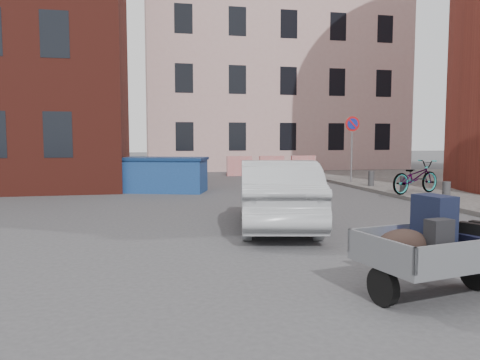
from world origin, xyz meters
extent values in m
plane|color=#38383A|center=(0.00, 0.00, 0.00)|extent=(120.00, 120.00, 0.00)
cube|color=#CAA09B|center=(6.00, 22.00, 7.00)|extent=(16.00, 8.00, 14.00)
cylinder|color=gray|center=(6.00, 9.50, 1.42)|extent=(0.07, 0.07, 2.60)
cylinder|color=red|center=(6.00, 9.48, 2.47)|extent=(0.60, 0.03, 0.60)
cylinder|color=navy|center=(6.00, 9.46, 2.47)|extent=(0.44, 0.03, 0.44)
cylinder|color=#3A3A3D|center=(6.00, 3.40, 0.40)|extent=(0.22, 0.22, 0.55)
cylinder|color=#3A3A3D|center=(6.00, 5.60, 0.40)|extent=(0.22, 0.22, 0.55)
cylinder|color=#3A3A3D|center=(6.00, 7.80, 0.40)|extent=(0.22, 0.22, 0.55)
cube|color=red|center=(2.50, 15.00, 0.50)|extent=(1.30, 0.18, 1.00)
cube|color=red|center=(4.20, 15.00, 0.50)|extent=(1.30, 0.18, 1.00)
cube|color=red|center=(5.90, 15.00, 0.50)|extent=(1.30, 0.18, 1.00)
cylinder|color=black|center=(0.27, -3.51, 0.22)|extent=(0.19, 0.45, 0.44)
cylinder|color=black|center=(1.68, -3.23, 0.22)|extent=(0.19, 0.45, 0.44)
cube|color=slate|center=(0.98, -3.37, 0.46)|extent=(1.79, 1.40, 0.08)
cube|color=slate|center=(0.21, -3.52, 0.64)|extent=(0.26, 1.09, 0.28)
cube|color=slate|center=(0.87, -2.85, 0.64)|extent=(1.58, 0.36, 0.28)
cube|color=slate|center=(1.08, -3.89, 0.64)|extent=(1.58, 0.36, 0.28)
cube|color=slate|center=(0.80, -2.49, 0.40)|extent=(0.22, 0.70, 0.06)
cube|color=black|center=(1.01, -3.31, 0.85)|extent=(0.38, 0.50, 0.70)
cube|color=black|center=(1.49, -3.37, 0.62)|extent=(0.51, 0.67, 0.25)
ellipsoid|color=black|center=(0.50, -3.52, 0.68)|extent=(0.66, 0.47, 0.36)
cube|color=black|center=(0.85, -3.65, 0.74)|extent=(0.31, 0.23, 0.48)
ellipsoid|color=#1A2AC3|center=(0.86, -3.03, 0.62)|extent=(0.41, 0.37, 0.24)
cube|color=black|center=(1.42, -3.43, 0.81)|extent=(0.22, 0.29, 0.13)
cube|color=navy|center=(-1.57, 8.45, 0.56)|extent=(3.11, 2.22, 1.12)
cube|color=navy|center=(-1.57, 8.45, 1.17)|extent=(3.23, 2.34, 0.09)
imported|color=#9FA2A6|center=(0.44, 1.26, 0.71)|extent=(2.34, 4.52, 1.42)
imported|color=black|center=(6.20, 5.25, 0.65)|extent=(2.14, 1.30, 1.06)
camera|label=1|loc=(-2.33, -8.15, 1.85)|focal=35.00mm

